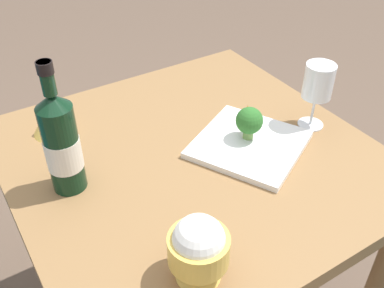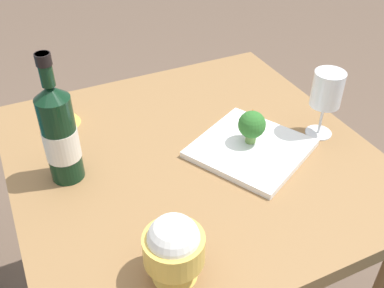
{
  "view_description": "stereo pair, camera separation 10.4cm",
  "coord_description": "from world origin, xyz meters",
  "views": [
    {
      "loc": [
        0.73,
        -0.46,
        1.42
      ],
      "look_at": [
        0.0,
        0.0,
        0.76
      ],
      "focal_mm": 41.78,
      "sensor_mm": 36.0,
      "label": 1
    },
    {
      "loc": [
        0.78,
        -0.37,
        1.42
      ],
      "look_at": [
        0.0,
        0.0,
        0.76
      ],
      "focal_mm": 41.78,
      "sensor_mm": 36.0,
      "label": 2
    }
  ],
  "objects": [
    {
      "name": "dining_table",
      "position": [
        0.0,
        0.0,
        0.64
      ],
      "size": [
        0.86,
        0.86,
        0.73
      ],
      "color": "olive",
      "rests_on": "ground_plane"
    },
    {
      "name": "wine_bottle",
      "position": [
        -0.05,
        -0.29,
        0.85
      ],
      "size": [
        0.08,
        0.08,
        0.31
      ],
      "color": "black",
      "rests_on": "dining_table"
    },
    {
      "name": "wine_glass",
      "position": [
        0.06,
        0.34,
        0.86
      ],
      "size": [
        0.08,
        0.08,
        0.18
      ],
      "color": "white",
      "rests_on": "dining_table"
    },
    {
      "name": "rice_bowl",
      "position": [
        0.31,
        -0.18,
        0.81
      ],
      "size": [
        0.11,
        0.11,
        0.14
      ],
      "color": "gold",
      "rests_on": "dining_table"
    },
    {
      "name": "rice_bowl_lid",
      "position": [
        -0.27,
        -0.26,
        0.77
      ],
      "size": [
        0.1,
        0.1,
        0.09
      ],
      "color": "gold",
      "rests_on": "dining_table"
    },
    {
      "name": "serving_plate",
      "position": [
        0.05,
        0.14,
        0.74
      ],
      "size": [
        0.34,
        0.34,
        0.02
      ],
      "rotation": [
        0.0,
        0.0,
        0.48
      ],
      "color": "white",
      "rests_on": "dining_table"
    },
    {
      "name": "broccoli_floret",
      "position": [
        0.04,
        0.14,
        0.8
      ],
      "size": [
        0.07,
        0.07,
        0.09
      ],
      "color": "#729E4C",
      "rests_on": "serving_plate"
    },
    {
      "name": "carrot_garnish_left",
      "position": [
        -0.01,
        0.18,
        0.78
      ],
      "size": [
        0.03,
        0.03,
        0.06
      ],
      "color": "orange",
      "rests_on": "serving_plate"
    }
  ]
}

